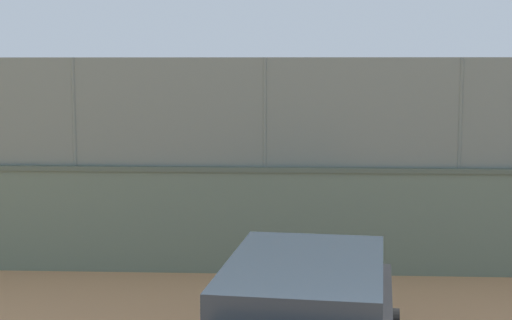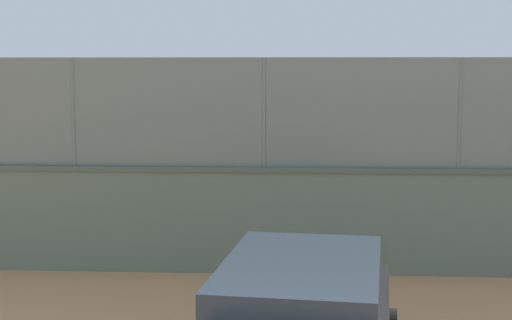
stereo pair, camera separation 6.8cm
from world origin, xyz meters
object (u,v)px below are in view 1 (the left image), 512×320
at_px(player_at_service_line, 224,166).
at_px(sports_ball, 72,238).
at_px(player_near_wall_returning, 496,179).
at_px(player_baseline_waiting, 42,175).

xyz_separation_m(player_at_service_line, sports_ball, (2.64, 4.32, -0.89)).
relative_size(player_near_wall_returning, sports_ball, 13.21).
xyz_separation_m(player_near_wall_returning, sports_ball, (9.03, 3.01, -0.80)).
bearing_deg(sports_ball, player_near_wall_returning, -161.58).
bearing_deg(sports_ball, player_at_service_line, -121.40).
bearing_deg(player_baseline_waiting, sports_ball, 121.49).
bearing_deg(player_baseline_waiting, player_at_service_line, -148.89).
xyz_separation_m(player_baseline_waiting, sports_ball, (-1.22, 1.99, -0.96)).
bearing_deg(sports_ball, player_baseline_waiting, -58.51).
bearing_deg(player_baseline_waiting, player_near_wall_returning, -174.35).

